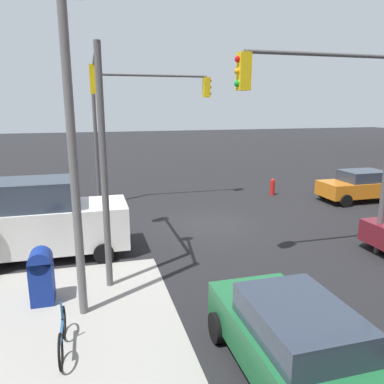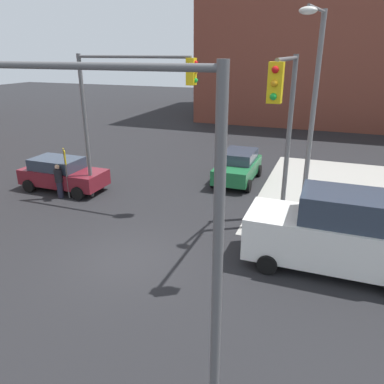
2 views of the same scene
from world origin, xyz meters
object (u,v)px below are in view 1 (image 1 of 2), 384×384
object	(u,v)px
traffic_signal_se_corner	(142,111)
traffic_signal_ne_corner	(99,118)
street_lamp_corner	(73,117)
fire_hydrant	(272,187)
sedan_green	(291,338)
traffic_signal_nw_corner	(336,116)
hatchback_orange	(358,185)
bicycle_leaning_on_fence	(62,335)
van_white_delivery	(40,220)
mailbox_blue	(41,275)

from	to	relation	value
traffic_signal_se_corner	traffic_signal_ne_corner	size ratio (longest dim) A/B	1.00
street_lamp_corner	fire_hydrant	world-z (taller)	street_lamp_corner
sedan_green	traffic_signal_ne_corner	bearing A→B (deg)	-65.05
traffic_signal_se_corner	traffic_signal_nw_corner	bearing A→B (deg)	117.06
traffic_signal_nw_corner	hatchback_orange	distance (m)	9.67
traffic_signal_nw_corner	bicycle_leaning_on_fence	bearing A→B (deg)	18.61
hatchback_orange	van_white_delivery	xyz separation A→B (m)	(15.24, 3.58, 0.44)
traffic_signal_nw_corner	fire_hydrant	xyz separation A→B (m)	(-2.59, -8.70, -4.15)
traffic_signal_ne_corner	street_lamp_corner	distance (m)	2.74
sedan_green	bicycle_leaning_on_fence	xyz separation A→B (m)	(4.07, -1.97, -0.50)
traffic_signal_se_corner	hatchback_orange	bearing A→B (deg)	165.97
traffic_signal_nw_corner	sedan_green	world-z (taller)	traffic_signal_nw_corner
mailbox_blue	van_white_delivery	distance (m)	3.26
traffic_signal_nw_corner	mailbox_blue	bearing A→B (deg)	3.32
street_lamp_corner	hatchback_orange	xyz separation A→B (m)	(-13.85, -7.21, -3.86)
street_lamp_corner	mailbox_blue	size ratio (longest dim) A/B	5.59
traffic_signal_ne_corner	sedan_green	distance (m)	7.98
traffic_signal_nw_corner	van_white_delivery	world-z (taller)	traffic_signal_nw_corner
traffic_signal_nw_corner	traffic_signal_ne_corner	distance (m)	7.12
fire_hydrant	sedan_green	xyz separation A→B (m)	(6.53, 13.37, 0.36)
traffic_signal_ne_corner	bicycle_leaning_on_fence	world-z (taller)	traffic_signal_ne_corner
mailbox_blue	sedan_green	xyz separation A→B (m)	(-4.67, 4.17, 0.08)
fire_hydrant	bicycle_leaning_on_fence	bearing A→B (deg)	47.07
traffic_signal_ne_corner	sedan_green	world-z (taller)	traffic_signal_ne_corner
traffic_signal_se_corner	van_white_delivery	distance (m)	8.36
traffic_signal_se_corner	fire_hydrant	world-z (taller)	traffic_signal_se_corner
traffic_signal_ne_corner	van_white_delivery	bearing A→B (deg)	-25.68
mailbox_blue	fire_hydrant	world-z (taller)	mailbox_blue
sedan_green	mailbox_blue	bearing A→B (deg)	-41.72
traffic_signal_nw_corner	fire_hydrant	size ratio (longest dim) A/B	6.91
traffic_signal_se_corner	hatchback_orange	size ratio (longest dim) A/B	1.69
traffic_signal_se_corner	sedan_green	world-z (taller)	traffic_signal_se_corner
van_white_delivery	bicycle_leaning_on_fence	distance (m)	5.56
mailbox_blue	traffic_signal_nw_corner	bearing A→B (deg)	-176.68
traffic_signal_nw_corner	traffic_signal_ne_corner	size ratio (longest dim) A/B	1.00
traffic_signal_se_corner	fire_hydrant	xyz separation A→B (m)	(-7.19, 0.30, -4.18)
sedan_green	van_white_delivery	size ratio (longest dim) A/B	0.74
traffic_signal_ne_corner	fire_hydrant	xyz separation A→B (m)	(-9.50, -6.98, -4.09)
traffic_signal_nw_corner	bicycle_leaning_on_fence	distance (m)	9.47
mailbox_blue	sedan_green	size ratio (longest dim) A/B	0.36
bicycle_leaning_on_fence	fire_hydrant	bearing A→B (deg)	-132.93
traffic_signal_ne_corner	bicycle_leaning_on_fence	distance (m)	6.22
traffic_signal_se_corner	sedan_green	size ratio (longest dim) A/B	1.63
fire_hydrant	traffic_signal_nw_corner	bearing A→B (deg)	73.40
traffic_signal_se_corner	sedan_green	bearing A→B (deg)	92.78
traffic_signal_ne_corner	van_white_delivery	xyz separation A→B (m)	(2.03, -0.98, -3.30)
traffic_signal_nw_corner	van_white_delivery	bearing A→B (deg)	-16.81
hatchback_orange	van_white_delivery	bearing A→B (deg)	13.21
traffic_signal_se_corner	street_lamp_corner	distance (m)	10.36
hatchback_orange	traffic_signal_ne_corner	bearing A→B (deg)	19.02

